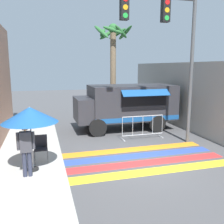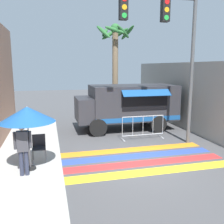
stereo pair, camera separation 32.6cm
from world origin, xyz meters
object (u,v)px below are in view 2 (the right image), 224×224
object	(u,v)px
vendor_person	(23,146)
barricade_front	(143,128)
traffic_signal_pole	(166,35)
folding_chair	(39,145)
food_truck	(125,104)
palm_tree	(115,54)
patio_umbrella	(27,115)

from	to	relation	value
vendor_person	barricade_front	bearing A→B (deg)	33.71
traffic_signal_pole	folding_chair	size ratio (longest dim) A/B	6.99
food_truck	palm_tree	size ratio (longest dim) A/B	0.89
traffic_signal_pole	folding_chair	bearing A→B (deg)	-169.78
food_truck	folding_chair	distance (m)	6.08
patio_umbrella	folding_chair	xyz separation A→B (m)	(0.27, 0.74, -1.26)
patio_umbrella	folding_chair	distance (m)	1.48
folding_chair	food_truck	bearing A→B (deg)	37.12
folding_chair	traffic_signal_pole	bearing A→B (deg)	5.12
folding_chair	palm_tree	xyz separation A→B (m)	(4.62, 6.87, 3.55)
vendor_person	barricade_front	xyz separation A→B (m)	(5.14, 3.20, -0.50)
traffic_signal_pole	vendor_person	size ratio (longest dim) A/B	3.96
patio_umbrella	folding_chair	world-z (taller)	patio_umbrella
traffic_signal_pole	palm_tree	xyz separation A→B (m)	(-0.63, 5.93, -0.47)
patio_umbrella	vendor_person	xyz separation A→B (m)	(-0.14, -0.44, -0.88)
traffic_signal_pole	barricade_front	distance (m)	4.31
traffic_signal_pole	palm_tree	world-z (taller)	traffic_signal_pole
patio_umbrella	barricade_front	xyz separation A→B (m)	(5.00, 2.76, -1.38)
vendor_person	palm_tree	bearing A→B (deg)	59.77
food_truck	palm_tree	distance (m)	3.98
barricade_front	palm_tree	distance (m)	6.08
patio_umbrella	vendor_person	distance (m)	1.00
barricade_front	traffic_signal_pole	bearing A→B (deg)	-64.22
folding_chair	vendor_person	xyz separation A→B (m)	(-0.41, -1.18, 0.37)
food_truck	barricade_front	size ratio (longest dim) A/B	2.59
patio_umbrella	barricade_front	size ratio (longest dim) A/B	1.00
traffic_signal_pole	folding_chair	distance (m)	6.68
vendor_person	folding_chair	bearing A→B (deg)	72.58
patio_umbrella	folding_chair	size ratio (longest dim) A/B	2.22
traffic_signal_pole	palm_tree	size ratio (longest dim) A/B	1.07
traffic_signal_pole	palm_tree	bearing A→B (deg)	96.03
traffic_signal_pole	folding_chair	xyz separation A→B (m)	(-5.25, -0.95, -4.02)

